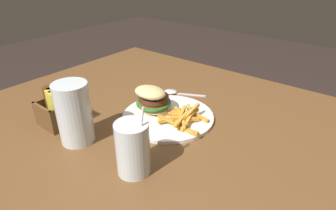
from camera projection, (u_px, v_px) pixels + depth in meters
dining_table at (168, 157)px, 0.83m from camera, size 1.32×1.08×0.73m
meal_plate_near at (162, 109)px, 0.85m from camera, size 0.28×0.28×0.10m
beer_glass at (74, 115)px, 0.72m from camera, size 0.09×0.09×0.16m
juice_glass at (133, 150)px, 0.62m from camera, size 0.08×0.08×0.17m
spoon at (173, 92)px, 1.01m from camera, size 0.14×0.09×0.01m
condiment_caddy at (56, 110)px, 0.81m from camera, size 0.09×0.09×0.11m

